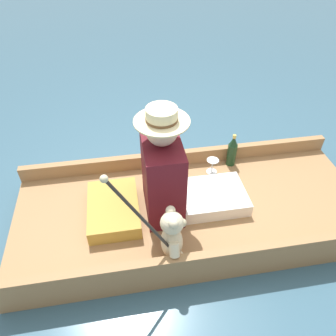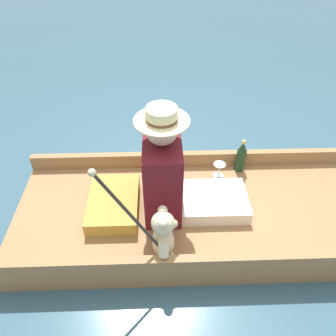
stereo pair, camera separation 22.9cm
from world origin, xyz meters
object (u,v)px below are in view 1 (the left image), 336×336
(walking_cane, at_px, (141,218))
(champagne_bottle, at_px, (232,151))
(seated_person, at_px, (174,176))
(teddy_bear, at_px, (172,236))
(wine_glass, at_px, (213,163))

(walking_cane, height_order, champagne_bottle, walking_cane)
(seated_person, relative_size, teddy_bear, 2.16)
(seated_person, bearing_deg, champagne_bottle, 120.94)
(seated_person, xyz_separation_m, wine_glass, (-0.35, 0.40, -0.22))
(wine_glass, relative_size, champagne_bottle, 0.43)
(wine_glass, height_order, champagne_bottle, champagne_bottle)
(seated_person, distance_m, teddy_bear, 0.45)
(seated_person, relative_size, wine_glass, 6.64)
(wine_glass, bearing_deg, walking_cane, -39.34)
(walking_cane, relative_size, champagne_bottle, 2.65)
(walking_cane, bearing_deg, wine_glass, 140.66)
(seated_person, distance_m, champagne_bottle, 0.76)
(seated_person, relative_size, champagne_bottle, 2.83)
(wine_glass, height_order, walking_cane, walking_cane)
(walking_cane, bearing_deg, seated_person, 150.22)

